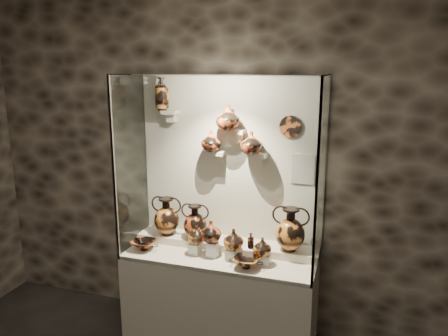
# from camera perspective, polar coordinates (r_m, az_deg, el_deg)

# --- Properties ---
(wall_back) EXTENTS (5.00, 0.02, 3.20)m
(wall_back) POSITION_cam_1_polar(r_m,az_deg,el_deg) (3.98, 0.88, 0.71)
(wall_back) COLOR black
(wall_back) RESTS_ON ground
(plinth) EXTENTS (1.70, 0.60, 0.80)m
(plinth) POSITION_cam_1_polar(r_m,az_deg,el_deg) (4.14, -0.54, -16.70)
(plinth) COLOR #C0B49A
(plinth) RESTS_ON floor
(front_tier) EXTENTS (1.68, 0.58, 0.03)m
(front_tier) POSITION_cam_1_polar(r_m,az_deg,el_deg) (3.94, -0.56, -11.47)
(front_tier) COLOR beige
(front_tier) RESTS_ON plinth
(rear_tier) EXTENTS (1.70, 0.25, 0.10)m
(rear_tier) POSITION_cam_1_polar(r_m,az_deg,el_deg) (4.08, 0.23, -10.05)
(rear_tier) COLOR beige
(rear_tier) RESTS_ON plinth
(back_panel) EXTENTS (1.70, 0.03, 1.60)m
(back_panel) POSITION_cam_1_polar(r_m,az_deg,el_deg) (3.98, 0.85, 0.70)
(back_panel) COLOR #C0B49A
(back_panel) RESTS_ON plinth
(glass_front) EXTENTS (1.70, 0.01, 1.60)m
(glass_front) POSITION_cam_1_polar(r_m,az_deg,el_deg) (3.41, -2.16, -1.44)
(glass_front) COLOR white
(glass_front) RESTS_ON plinth
(glass_left) EXTENTS (0.01, 0.60, 1.60)m
(glass_left) POSITION_cam_1_polar(r_m,az_deg,el_deg) (4.03, -12.08, 0.56)
(glass_left) COLOR white
(glass_left) RESTS_ON plinth
(glass_right) EXTENTS (0.01, 0.60, 1.60)m
(glass_right) POSITION_cam_1_polar(r_m,az_deg,el_deg) (3.52, 12.61, -1.32)
(glass_right) COLOR white
(glass_right) RESTS_ON plinth
(glass_top) EXTENTS (1.70, 0.60, 0.01)m
(glass_top) POSITION_cam_1_polar(r_m,az_deg,el_deg) (3.58, -0.62, 12.15)
(glass_top) COLOR white
(glass_top) RESTS_ON back_panel
(frame_post_left) EXTENTS (0.02, 0.02, 1.60)m
(frame_post_left) POSITION_cam_1_polar(r_m,az_deg,el_deg) (3.78, -14.17, -0.38)
(frame_post_left) COLOR gray
(frame_post_left) RESTS_ON plinth
(frame_post_right) EXTENTS (0.02, 0.02, 1.60)m
(frame_post_right) POSITION_cam_1_polar(r_m,az_deg,el_deg) (3.24, 12.00, -2.56)
(frame_post_right) COLOR gray
(frame_post_right) RESTS_ON plinth
(pedestal_a) EXTENTS (0.09, 0.09, 0.10)m
(pedestal_a) POSITION_cam_1_polar(r_m,az_deg,el_deg) (3.94, -3.88, -10.47)
(pedestal_a) COLOR silver
(pedestal_a) RESTS_ON front_tier
(pedestal_b) EXTENTS (0.09, 0.09, 0.13)m
(pedestal_b) POSITION_cam_1_polar(r_m,az_deg,el_deg) (3.88, -1.51, -10.60)
(pedestal_b) COLOR silver
(pedestal_b) RESTS_ON front_tier
(pedestal_c) EXTENTS (0.09, 0.09, 0.09)m
(pedestal_c) POSITION_cam_1_polar(r_m,az_deg,el_deg) (3.84, 0.93, -11.19)
(pedestal_c) COLOR silver
(pedestal_c) RESTS_ON front_tier
(pedestal_d) EXTENTS (0.09, 0.09, 0.12)m
(pedestal_d) POSITION_cam_1_polar(r_m,az_deg,el_deg) (3.80, 3.29, -11.28)
(pedestal_d) COLOR silver
(pedestal_d) RESTS_ON front_tier
(pedestal_e) EXTENTS (0.09, 0.09, 0.08)m
(pedestal_e) POSITION_cam_1_polar(r_m,az_deg,el_deg) (3.78, 5.38, -11.80)
(pedestal_e) COLOR silver
(pedestal_e) RESTS_ON front_tier
(bracket_ul) EXTENTS (0.14, 0.12, 0.04)m
(bracket_ul) POSITION_cam_1_polar(r_m,az_deg,el_deg) (4.03, -7.00, 7.26)
(bracket_ul) COLOR #C0B49A
(bracket_ul) RESTS_ON back_panel
(bracket_ca) EXTENTS (0.14, 0.12, 0.04)m
(bracket_ca) POSITION_cam_1_polar(r_m,az_deg,el_deg) (3.92, -0.86, 1.99)
(bracket_ca) COLOR #C0B49A
(bracket_ca) RESTS_ON back_panel
(bracket_cb) EXTENTS (0.10, 0.12, 0.04)m
(bracket_cb) POSITION_cam_1_polar(r_m,az_deg,el_deg) (3.82, 1.98, 4.75)
(bracket_cb) COLOR #C0B49A
(bracket_cb) RESTS_ON back_panel
(bracket_cc) EXTENTS (0.14, 0.12, 0.04)m
(bracket_cc) POSITION_cam_1_polar(r_m,az_deg,el_deg) (3.81, 4.55, 1.64)
(bracket_cc) COLOR #C0B49A
(bracket_cc) RESTS_ON back_panel
(amphora_left) EXTENTS (0.32, 0.32, 0.36)m
(amphora_left) POSITION_cam_1_polar(r_m,az_deg,el_deg) (4.17, -7.50, -6.24)
(amphora_left) COLOR #BA6223
(amphora_left) RESTS_ON rear_tier
(amphora_mid) EXTENTS (0.32, 0.32, 0.32)m
(amphora_mid) POSITION_cam_1_polar(r_m,az_deg,el_deg) (4.06, -3.78, -7.01)
(amphora_mid) COLOR #9A381B
(amphora_mid) RESTS_ON rear_tier
(amphora_right) EXTENTS (0.36, 0.36, 0.39)m
(amphora_right) POSITION_cam_1_polar(r_m,az_deg,el_deg) (3.83, 8.66, -7.91)
(amphora_right) COLOR #BA6223
(amphora_right) RESTS_ON rear_tier
(jug_a) EXTENTS (0.19, 0.19, 0.17)m
(jug_a) POSITION_cam_1_polar(r_m,az_deg,el_deg) (3.89, -3.59, -8.64)
(jug_a) COLOR #BA6223
(jug_a) RESTS_ON pedestal_a
(jug_b) EXTENTS (0.21, 0.21, 0.19)m
(jug_b) POSITION_cam_1_polar(r_m,az_deg,el_deg) (3.84, -1.70, -8.29)
(jug_b) COLOR #9A381B
(jug_b) RESTS_ON pedestal_b
(jug_c) EXTENTS (0.19, 0.19, 0.18)m
(jug_c) POSITION_cam_1_polar(r_m,az_deg,el_deg) (3.79, 1.26, -9.29)
(jug_c) COLOR #BA6223
(jug_c) RESTS_ON pedestal_c
(jug_e) EXTENTS (0.18, 0.18, 0.16)m
(jug_e) POSITION_cam_1_polar(r_m,az_deg,el_deg) (3.72, 5.03, -10.19)
(jug_e) COLOR #BA6223
(jug_e) RESTS_ON pedestal_e
(lekythos_small) EXTENTS (0.07, 0.07, 0.15)m
(lekythos_small) POSITION_cam_1_polar(r_m,az_deg,el_deg) (3.75, 3.53, -9.35)
(lekythos_small) COLOR #9A381B
(lekythos_small) RESTS_ON pedestal_d
(kylix_left) EXTENTS (0.28, 0.23, 0.11)m
(kylix_left) POSITION_cam_1_polar(r_m,az_deg,el_deg) (4.08, -10.44, -9.74)
(kylix_left) COLOR #9A381B
(kylix_left) RESTS_ON front_tier
(kylix_right) EXTENTS (0.35, 0.33, 0.11)m
(kylix_right) POSITION_cam_1_polar(r_m,az_deg,el_deg) (3.69, 2.92, -12.10)
(kylix_right) COLOR #BA6223
(kylix_right) RESTS_ON front_tier
(lekythos_tall) EXTENTS (0.16, 0.16, 0.33)m
(lekythos_tall) POSITION_cam_1_polar(r_m,az_deg,el_deg) (4.03, -8.12, 9.84)
(lekythos_tall) COLOR #BA6223
(lekythos_tall) RESTS_ON bracket_ul
(ovoid_vase_a) EXTENTS (0.20, 0.20, 0.19)m
(ovoid_vase_a) POSITION_cam_1_polar(r_m,az_deg,el_deg) (3.87, -1.69, 3.52)
(ovoid_vase_a) COLOR #9A381B
(ovoid_vase_a) RESTS_ON bracket_ca
(ovoid_vase_b) EXTENTS (0.26, 0.26, 0.22)m
(ovoid_vase_b) POSITION_cam_1_polar(r_m,az_deg,el_deg) (3.78, 0.50, 6.59)
(ovoid_vase_b) COLOR #9A381B
(ovoid_vase_b) RESTS_ON bracket_cb
(ovoid_vase_c) EXTENTS (0.22, 0.22, 0.20)m
(ovoid_vase_c) POSITION_cam_1_polar(r_m,az_deg,el_deg) (3.76, 3.59, 3.29)
(ovoid_vase_c) COLOR #9A381B
(ovoid_vase_c) RESTS_ON bracket_cc
(wall_plate) EXTENTS (0.19, 0.02, 0.19)m
(wall_plate) POSITION_cam_1_polar(r_m,az_deg,el_deg) (3.77, 8.67, 5.37)
(wall_plate) COLOR #BB5524
(wall_plate) RESTS_ON back_panel
(info_placard) EXTENTS (0.20, 0.01, 0.26)m
(info_placard) POSITION_cam_1_polar(r_m,az_deg,el_deg) (3.82, 10.28, -0.15)
(info_placard) COLOR beige
(info_placard) RESTS_ON back_panel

